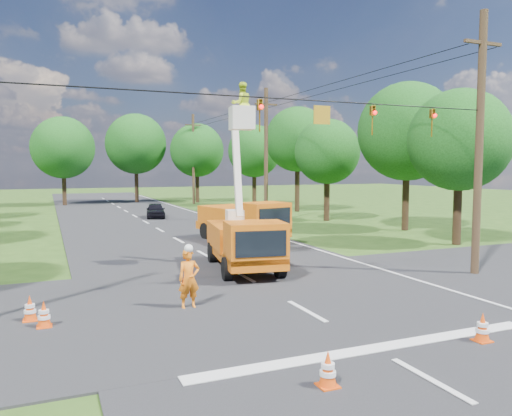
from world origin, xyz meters
name	(u,v)px	position (x,y,z in m)	size (l,w,h in m)	color
ground	(160,231)	(0.00, 20.00, 0.00)	(140.00, 140.00, 0.00)	#294815
road_main	(160,231)	(0.00, 20.00, 0.00)	(12.00, 100.00, 0.06)	black
road_cross	(277,296)	(0.00, 2.00, 0.00)	(56.00, 10.00, 0.07)	black
stop_bar	(374,350)	(0.00, -3.20, 0.00)	(9.00, 0.45, 0.02)	silver
edge_line	(240,227)	(5.60, 20.00, 0.00)	(0.12, 90.00, 0.02)	silver
bucket_truck	(244,230)	(0.50, 6.14, 1.62)	(3.04, 6.04, 7.54)	#D1670E
second_truck	(243,221)	(3.21, 13.18, 1.20)	(3.60, 6.53, 2.32)	#D1670E
ground_worker	(189,279)	(-2.99, 1.71, 0.88)	(0.64, 0.42, 1.77)	orange
distant_car	(156,210)	(1.40, 28.24, 0.61)	(1.45, 3.60, 1.23)	black
traffic_cone_0	(328,370)	(-1.98, -4.46, 0.36)	(0.38, 0.38, 0.71)	#EA480C
traffic_cone_1	(482,328)	(2.67, -3.76, 0.36)	(0.38, 0.38, 0.71)	#EA480C
traffic_cone_2	(249,257)	(1.02, 6.95, 0.36)	(0.38, 0.38, 0.71)	#EA480C
traffic_cone_3	(264,242)	(3.31, 10.54, 0.36)	(0.38, 0.38, 0.71)	#EA480C
traffic_cone_4	(44,315)	(-6.92, 1.42, 0.36)	(0.38, 0.38, 0.71)	#EA480C
traffic_cone_5	(30,309)	(-7.27, 2.15, 0.36)	(0.38, 0.38, 0.71)	#EA480C
pole_right_near	(479,142)	(8.50, 2.00, 5.11)	(1.80, 0.30, 10.00)	#4C3823
pole_right_mid	(266,154)	(8.50, 22.00, 5.11)	(1.80, 0.30, 10.00)	#4C3823
pole_right_far	(193,158)	(8.50, 42.00, 5.11)	(1.80, 0.30, 10.00)	#4C3823
signal_span	(338,115)	(2.23, 1.99, 5.88)	(18.00, 0.29, 1.07)	black
tree_right_a	(460,140)	(13.50, 8.00, 5.56)	(5.40, 5.40, 8.28)	#382616
tree_right_b	(407,132)	(15.00, 14.00, 6.43)	(6.40, 6.40, 9.65)	#382616
tree_right_c	(327,152)	(13.20, 21.00, 5.31)	(5.00, 5.00, 7.83)	#382616
tree_right_d	(298,140)	(14.80, 29.00, 6.68)	(6.00, 6.00, 9.70)	#382616
tree_right_e	(254,151)	(13.80, 37.00, 5.81)	(5.60, 5.60, 8.63)	#382616
tree_far_a	(63,148)	(-5.00, 45.00, 6.19)	(6.60, 6.60, 9.50)	#382616
tree_far_b	(136,144)	(3.00, 47.00, 6.81)	(7.00, 7.00, 10.32)	#382616
tree_far_c	(197,150)	(9.50, 44.00, 6.06)	(6.20, 6.20, 9.18)	#382616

